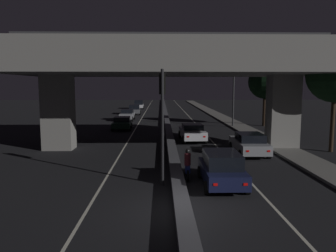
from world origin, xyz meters
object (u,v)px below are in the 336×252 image
object	(u,v)px
car_grey_third_oncoming	(134,109)
motorcycle_blue_filtering_near	(188,165)
car_white_third	(192,132)
car_silver_second_oncoming	(127,115)
street_lamp	(231,88)
car_white_fourth_oncoming	(139,104)
car_silver_second	(249,143)
pedestrian_on_sidewalk	(289,135)
traffic_light_left_of_median	(162,107)
car_dark_green_lead_oncoming	(122,123)
car_dark_blue_lead	(222,168)

from	to	relation	value
car_grey_third_oncoming	motorcycle_blue_filtering_near	bearing A→B (deg)	5.92
car_white_third	car_silver_second_oncoming	size ratio (longest dim) A/B	1.11
street_lamp	car_white_third	world-z (taller)	street_lamp
street_lamp	car_white_fourth_oncoming	size ratio (longest dim) A/B	1.85
car_silver_second	motorcycle_blue_filtering_near	world-z (taller)	motorcycle_blue_filtering_near
car_white_third	car_white_fourth_oncoming	xyz separation A→B (m)	(-7.19, 39.89, 0.19)
pedestrian_on_sidewalk	street_lamp	bearing A→B (deg)	97.42
car_white_third	pedestrian_on_sidewalk	distance (m)	7.80
car_silver_second	traffic_light_left_of_median	bearing A→B (deg)	139.77
street_lamp	car_dark_green_lead_oncoming	xyz separation A→B (m)	(-12.02, -1.69, -3.74)
car_dark_green_lead_oncoming	pedestrian_on_sidewalk	distance (m)	17.78
car_silver_second_oncoming	car_white_fourth_oncoming	bearing A→B (deg)	-178.99
car_dark_blue_lead	car_silver_second	world-z (taller)	car_dark_blue_lead
car_dark_green_lead_oncoming	car_grey_third_oncoming	bearing A→B (deg)	178.41
car_white_third	car_dark_green_lead_oncoming	world-z (taller)	car_white_third
traffic_light_left_of_median	car_grey_third_oncoming	bearing A→B (deg)	96.48
car_silver_second_oncoming	pedestrian_on_sidewalk	distance (m)	25.05
car_white_third	car_dark_green_lead_oncoming	distance (m)	10.24
traffic_light_left_of_median	car_white_fourth_oncoming	xyz separation A→B (m)	(-4.59, 52.30, -2.73)
car_silver_second_oncoming	motorcycle_blue_filtering_near	bearing A→B (deg)	12.96
car_white_third	car_grey_third_oncoming	world-z (taller)	car_grey_third_oncoming
car_silver_second_oncoming	motorcycle_blue_filtering_near	world-z (taller)	car_silver_second_oncoming
car_dark_green_lead_oncoming	pedestrian_on_sidewalk	bearing A→B (deg)	48.31
car_dark_green_lead_oncoming	car_white_fourth_oncoming	world-z (taller)	car_white_fourth_oncoming
car_dark_blue_lead	motorcycle_blue_filtering_near	world-z (taller)	car_dark_blue_lead
car_dark_green_lead_oncoming	car_grey_third_oncoming	xyz separation A→B (m)	(-0.19, 18.96, 0.12)
car_silver_second_oncoming	car_white_fourth_oncoming	distance (m)	22.89
car_silver_second	car_white_fourth_oncoming	distance (m)	46.68
street_lamp	motorcycle_blue_filtering_near	distance (m)	21.92
traffic_light_left_of_median	street_lamp	size ratio (longest dim) A/B	0.73
car_white_fourth_oncoming	pedestrian_on_sidewalk	world-z (taller)	pedestrian_on_sidewalk
car_white_third	motorcycle_blue_filtering_near	distance (m)	11.35
car_dark_blue_lead	pedestrian_on_sidewalk	bearing A→B (deg)	-36.71
car_dark_blue_lead	car_white_fourth_oncoming	distance (m)	53.05
car_dark_blue_lead	car_dark_green_lead_oncoming	size ratio (longest dim) A/B	0.93
traffic_light_left_of_median	car_white_third	bearing A→B (deg)	78.15
car_dark_blue_lead	street_lamp	bearing A→B (deg)	-12.75
car_white_third	car_grey_third_oncoming	xyz separation A→B (m)	(-7.03, 26.58, 0.07)
car_white_fourth_oncoming	car_silver_second_oncoming	bearing A→B (deg)	-1.76
street_lamp	car_silver_second	xyz separation A→B (m)	(-1.81, -14.89, -3.69)
car_silver_second	car_silver_second_oncoming	size ratio (longest dim) A/B	1.08
car_dark_blue_lead	car_silver_second_oncoming	world-z (taller)	car_dark_blue_lead
car_silver_second	car_grey_third_oncoming	distance (m)	33.80
street_lamp	car_silver_second_oncoming	world-z (taller)	street_lamp
car_silver_second	car_silver_second_oncoming	bearing A→B (deg)	26.11
car_dark_blue_lead	pedestrian_on_sidewalk	distance (m)	11.19
car_dark_green_lead_oncoming	pedestrian_on_sidewalk	xyz separation A→B (m)	(13.71, -11.31, 0.32)
car_grey_third_oncoming	motorcycle_blue_filtering_near	xyz separation A→B (m)	(5.71, -37.85, -0.19)
traffic_light_left_of_median	car_dark_green_lead_oncoming	xyz separation A→B (m)	(-4.24, 20.02, -2.97)
car_dark_blue_lead	car_white_third	bearing A→B (deg)	0.86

